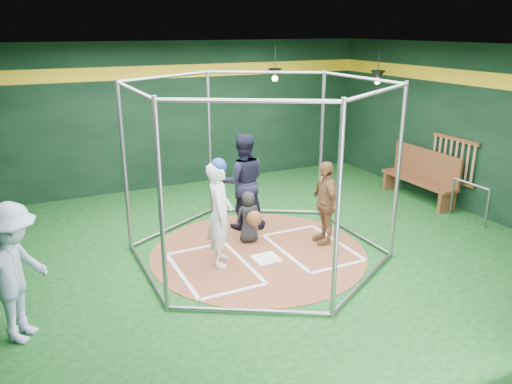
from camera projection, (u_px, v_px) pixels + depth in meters
name	position (u px, v px, depth m)	size (l,w,h in m)	color
room_shell	(258.00, 156.00, 8.28)	(10.10, 9.10, 3.53)	#0D3911
clay_disc	(258.00, 252.00, 8.83)	(3.80, 3.80, 0.01)	brown
home_plate	(266.00, 258.00, 8.57)	(0.43, 0.43, 0.01)	white
batter_box_left	(213.00, 268.00, 8.22)	(1.17, 1.77, 0.01)	white
batter_box_right	(312.00, 247.00, 9.00)	(1.17, 1.77, 0.01)	white
batting_cage	(259.00, 171.00, 8.36)	(4.05, 4.67, 3.00)	gray
bat_rack	(453.00, 159.00, 10.88)	(0.07, 1.25, 0.98)	brown
pendant_lamp_near	(275.00, 73.00, 11.95)	(0.34, 0.34, 0.90)	black
pendant_lamp_far	(378.00, 76.00, 11.33)	(0.34, 0.34, 0.90)	black
batter_figure	(220.00, 212.00, 8.14)	(0.64, 0.75, 1.82)	white
visitor_leopard	(325.00, 202.00, 9.01)	(0.90, 0.37, 1.54)	#A27745
catcher_figure	(249.00, 217.00, 9.10)	(0.50, 0.57, 0.96)	black
umpire	(243.00, 182.00, 9.64)	(0.91, 0.71, 1.88)	black
bystander_blue	(15.00, 273.00, 6.14)	(1.18, 0.68, 1.83)	#9AAACC
dugout_bench	(422.00, 174.00, 11.39)	(0.47, 2.00, 1.17)	brown
steel_railing	(470.00, 196.00, 10.13)	(0.05, 0.94, 0.81)	slate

